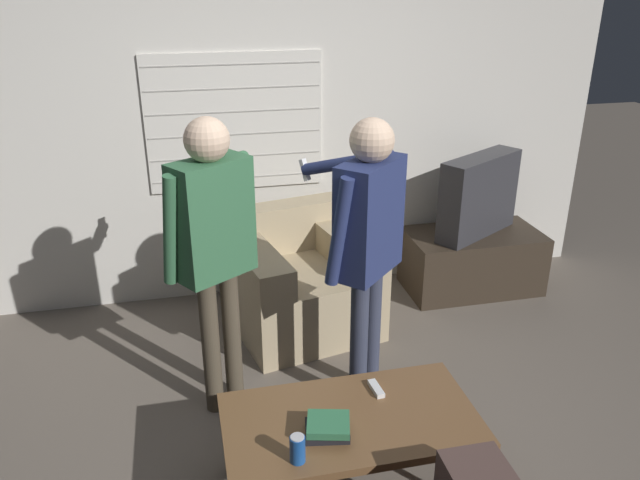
% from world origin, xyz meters
% --- Properties ---
extents(ground_plane, '(16.00, 16.00, 0.00)m').
position_xyz_m(ground_plane, '(0.00, 0.00, 0.00)').
color(ground_plane, '#665B51').
extents(wall_back, '(5.20, 0.08, 2.55)m').
position_xyz_m(wall_back, '(-0.01, 2.03, 1.28)').
color(wall_back, silver).
rests_on(wall_back, ground_plane).
extents(armchair_beige, '(1.06, 1.04, 0.80)m').
position_xyz_m(armchair_beige, '(0.14, 1.41, 0.33)').
color(armchair_beige, tan).
rests_on(armchair_beige, ground_plane).
extents(coffee_table, '(1.17, 0.63, 0.43)m').
position_xyz_m(coffee_table, '(0.07, -0.17, 0.39)').
color(coffee_table, brown).
rests_on(coffee_table, ground_plane).
extents(tv_stand, '(1.02, 0.55, 0.47)m').
position_xyz_m(tv_stand, '(1.56, 1.64, 0.23)').
color(tv_stand, '#33281E').
rests_on(tv_stand, ground_plane).
extents(tv, '(0.75, 0.56, 0.61)m').
position_xyz_m(tv, '(1.56, 1.64, 0.77)').
color(tv, '#2D2D33').
rests_on(tv, tv_stand).
extents(person_left_standing, '(0.51, 0.82, 1.67)m').
position_xyz_m(person_left_standing, '(-0.46, 0.65, 1.06)').
color(person_left_standing, '#4C4233').
rests_on(person_left_standing, ground_plane).
extents(person_right_standing, '(0.50, 0.82, 1.65)m').
position_xyz_m(person_right_standing, '(0.34, 0.52, 1.05)').
color(person_right_standing, '#33384C').
rests_on(person_right_standing, ground_plane).
extents(book_stack, '(0.22, 0.21, 0.08)m').
position_xyz_m(book_stack, '(-0.06, -0.26, 0.47)').
color(book_stack, black).
rests_on(book_stack, coffee_table).
extents(soda_can, '(0.07, 0.07, 0.13)m').
position_xyz_m(soda_can, '(-0.22, -0.39, 0.49)').
color(soda_can, '#194C9E').
rests_on(soda_can, coffee_table).
extents(spare_remote, '(0.05, 0.13, 0.02)m').
position_xyz_m(spare_remote, '(0.24, -0.01, 0.44)').
color(spare_remote, white).
rests_on(spare_remote, coffee_table).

